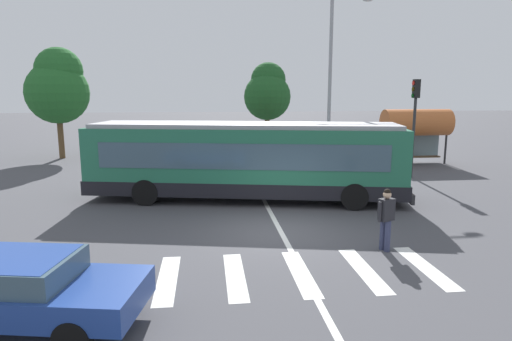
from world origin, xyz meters
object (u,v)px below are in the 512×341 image
object	(u,v)px
bus_stop_shelter	(416,124)
twin_arm_street_lamp	(330,63)
city_transit_bus	(245,161)
background_tree_left	(58,86)
background_tree_right	(268,92)
parked_car_black	(228,146)
foreground_sedan	(17,288)
pedestrian_crossing_street	(386,216)
traffic_light_far_corner	(415,112)
parked_car_champagne	(186,147)
parked_car_red	(271,146)

from	to	relation	value
bus_stop_shelter	twin_arm_street_lamp	distance (m)	6.22
bus_stop_shelter	city_transit_bus	bearing A→B (deg)	-145.07
background_tree_left	background_tree_right	xyz separation A→B (m)	(13.95, 3.99, -0.35)
parked_car_black	foreground_sedan	bearing A→B (deg)	-103.32
pedestrian_crossing_street	background_tree_left	world-z (taller)	background_tree_left
city_transit_bus	pedestrian_crossing_street	bearing A→B (deg)	-61.69
foreground_sedan	parked_car_black	distance (m)	21.22
pedestrian_crossing_street	traffic_light_far_corner	xyz separation A→B (m)	(5.45, 9.78, 2.28)
parked_car_champagne	traffic_light_far_corner	bearing A→B (deg)	-32.79
pedestrian_crossing_street	parked_car_red	distance (m)	17.33
parked_car_black	background_tree_right	bearing A→B (deg)	56.03
pedestrian_crossing_street	bus_stop_shelter	bearing A→B (deg)	61.18
parked_car_red	background_tree_left	world-z (taller)	background_tree_left
pedestrian_crossing_street	twin_arm_street_lamp	bearing A→B (deg)	80.62
foreground_sedan	bus_stop_shelter	xyz separation A→B (m)	(15.71, 16.59, 1.65)
parked_car_champagne	twin_arm_street_lamp	xyz separation A→B (m)	(8.39, -3.29, 5.10)
parked_car_black	traffic_light_far_corner	bearing A→B (deg)	-41.70
traffic_light_far_corner	pedestrian_crossing_street	bearing A→B (deg)	-119.15
background_tree_right	bus_stop_shelter	bearing A→B (deg)	-49.72
parked_car_black	bus_stop_shelter	world-z (taller)	bus_stop_shelter
parked_car_champagne	background_tree_right	size ratio (longest dim) A/B	0.70
pedestrian_crossing_street	parked_car_champagne	size ratio (longest dim) A/B	0.38
parked_car_champagne	bus_stop_shelter	world-z (taller)	bus_stop_shelter
pedestrian_crossing_street	background_tree_right	xyz separation A→B (m)	(-0.09, 22.48, 3.26)
city_transit_bus	twin_arm_street_lamp	world-z (taller)	twin_arm_street_lamp
twin_arm_street_lamp	bus_stop_shelter	bearing A→B (deg)	-4.02
background_tree_left	background_tree_right	distance (m)	14.51
city_transit_bus	background_tree_right	size ratio (longest dim) A/B	1.97
city_transit_bus	pedestrian_crossing_street	distance (m)	6.92
background_tree_right	parked_car_red	bearing A→B (deg)	-95.40
background_tree_right	traffic_light_far_corner	bearing A→B (deg)	-66.42
pedestrian_crossing_street	parked_car_red	size ratio (longest dim) A/B	0.38
foreground_sedan	background_tree_right	size ratio (longest dim) A/B	0.74
parked_car_champagne	background_tree_right	bearing A→B (deg)	41.24
twin_arm_street_lamp	background_tree_right	world-z (taller)	twin_arm_street_lamp
parked_car_red	twin_arm_street_lamp	world-z (taller)	twin_arm_street_lamp
parked_car_black	twin_arm_street_lamp	size ratio (longest dim) A/B	0.47
foreground_sedan	background_tree_right	world-z (taller)	background_tree_right
pedestrian_crossing_street	parked_car_red	world-z (taller)	pedestrian_crossing_street
parked_car_black	background_tree_right	xyz separation A→B (m)	(3.27, 4.85, 3.47)
traffic_light_far_corner	foreground_sedan	bearing A→B (deg)	-136.93
parked_car_black	parked_car_red	distance (m)	2.80
background_tree_right	twin_arm_street_lamp	bearing A→B (deg)	-74.39
parked_car_black	bus_stop_shelter	distance (m)	11.67
twin_arm_street_lamp	background_tree_right	distance (m)	9.03
foreground_sedan	background_tree_left	world-z (taller)	background_tree_left
bus_stop_shelter	twin_arm_street_lamp	xyz separation A→B (m)	(-5.16, 0.36, 3.45)
city_transit_bus	twin_arm_street_lamp	distance (m)	10.54
parked_car_champagne	parked_car_red	xyz separation A→B (m)	(5.51, 0.11, 0.00)
traffic_light_far_corner	parked_car_red	bearing A→B (deg)	128.64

